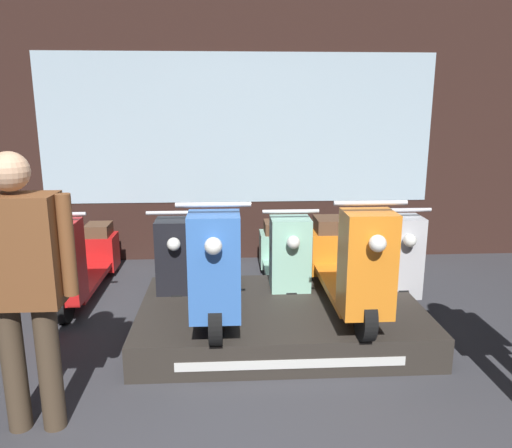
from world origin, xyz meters
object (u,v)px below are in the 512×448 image
(scooter_display_right, at_px, (346,261))
(scooter_backrow_1, at_px, (183,259))
(scooter_backrow_0, at_px, (82,260))
(scooter_display_left, at_px, (217,264))
(scooter_backrow_2, at_px, (283,257))
(scooter_backrow_3, at_px, (380,255))
(person_left_browsing, at_px, (21,274))

(scooter_display_right, bearing_deg, scooter_backrow_1, 144.26)
(scooter_display_right, xyz_separation_m, scooter_backrow_0, (-2.33, 0.98, -0.26))
(scooter_backrow_1, bearing_deg, scooter_backrow_0, 180.00)
(scooter_display_left, relative_size, scooter_display_right, 1.00)
(scooter_backrow_0, bearing_deg, scooter_backrow_2, 0.00)
(scooter_backrow_2, bearing_deg, scooter_display_left, -122.43)
(scooter_backrow_2, bearing_deg, scooter_display_right, -68.25)
(scooter_backrow_2, bearing_deg, scooter_backrow_3, 0.00)
(scooter_display_left, xyz_separation_m, scooter_backrow_2, (0.62, 0.98, -0.26))
(scooter_backrow_3, height_order, person_left_browsing, person_left_browsing)
(scooter_backrow_1, xyz_separation_m, scooter_backrow_2, (0.97, 0.00, 0.00))
(scooter_display_left, distance_m, scooter_display_right, 1.01)
(scooter_backrow_1, bearing_deg, scooter_display_right, -35.74)
(scooter_backrow_0, xyz_separation_m, scooter_backrow_2, (1.94, 0.00, 0.00))
(scooter_backrow_3, bearing_deg, scooter_backrow_0, 180.00)
(scooter_display_right, height_order, person_left_browsing, person_left_browsing)
(scooter_backrow_1, relative_size, scooter_backrow_2, 1.00)
(scooter_backrow_1, bearing_deg, scooter_backrow_3, 0.00)
(scooter_display_left, bearing_deg, scooter_display_right, 0.00)
(scooter_backrow_0, xyz_separation_m, person_left_browsing, (0.29, -2.04, 0.57))
(scooter_backrow_1, relative_size, person_left_browsing, 1.06)
(scooter_backrow_0, distance_m, scooter_backrow_3, 2.91)
(scooter_backrow_1, bearing_deg, person_left_browsing, -108.46)
(scooter_display_right, height_order, scooter_backrow_3, scooter_display_right)
(scooter_display_left, relative_size, scooter_backrow_3, 1.00)
(scooter_display_left, distance_m, scooter_backrow_0, 1.66)
(scooter_display_left, bearing_deg, scooter_backrow_0, 143.40)
(scooter_backrow_0, relative_size, scooter_backrow_3, 1.00)
(scooter_display_right, relative_size, scooter_backrow_2, 1.00)
(scooter_backrow_0, height_order, person_left_browsing, person_left_browsing)
(scooter_backrow_2, relative_size, person_left_browsing, 1.06)
(scooter_display_left, height_order, scooter_backrow_3, scooter_display_left)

